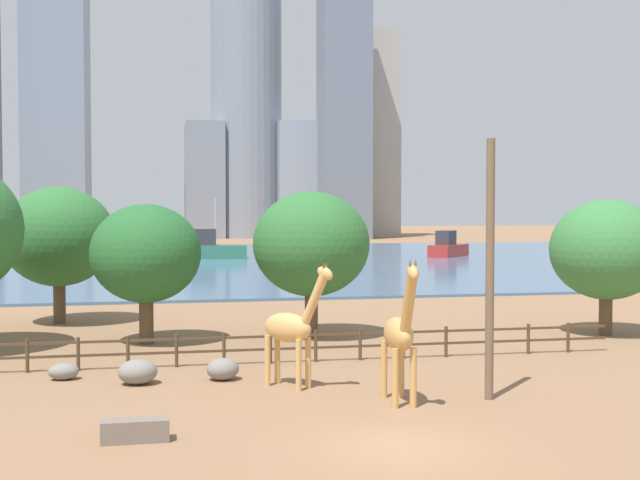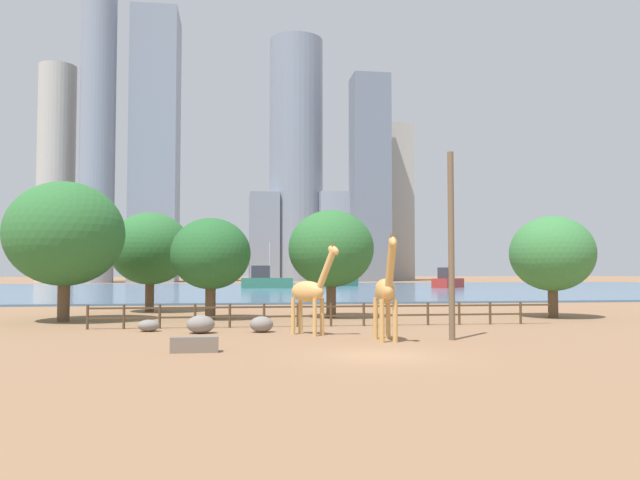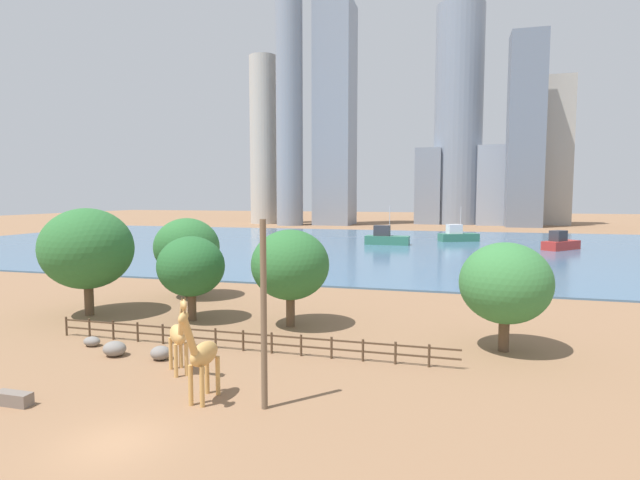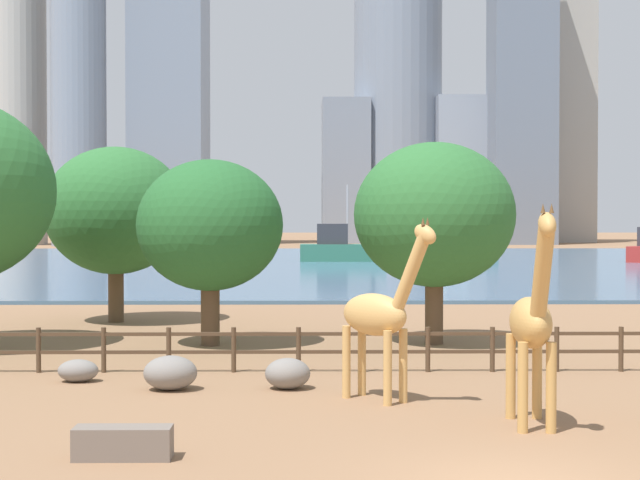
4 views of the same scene
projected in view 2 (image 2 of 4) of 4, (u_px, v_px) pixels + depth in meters
The scene contains 26 objects.
ground_plane at pixel (266, 289), 102.05m from camera, with size 400.00×400.00×0.00m, color #8C6647.
harbor_water at pixel (267, 289), 99.09m from camera, with size 180.00×86.00×0.20m, color #476B8C.
giraffe_tall at pixel (310, 291), 30.20m from camera, with size 2.43×2.56×4.47m.
giraffe_companion at pixel (386, 291), 27.66m from camera, with size 0.91×3.11×4.74m.
utility_pole at pixel (451, 245), 28.20m from camera, with size 0.28×0.28×8.53m, color brown.
boulder_near_fence at pixel (201, 324), 30.97m from camera, with size 1.39×1.19×0.89m, color gray.
boulder_by_pole at pixel (149, 326), 31.89m from camera, with size 1.10×0.81×0.61m, color gray.
boulder_small at pixel (262, 324), 31.52m from camera, with size 1.18×1.07×0.80m, color gray.
feeding_trough at pixel (194, 344), 23.83m from camera, with size 1.80×0.60×0.60m, color #72665B.
enclosure_fence at pixel (323, 313), 34.76m from camera, with size 26.12×0.14×1.30m.
tree_left_large at pixel (65, 234), 38.18m from camera, with size 7.12×7.12×8.58m.
tree_center_broad at pixel (331, 249), 41.32m from camera, with size 5.67×5.67×7.12m.
tree_right_tall at pixel (211, 254), 39.94m from camera, with size 5.09×5.09×6.49m.
tree_left_small at pixel (552, 254), 41.25m from camera, with size 5.51×5.51×6.72m.
tree_right_small at pixel (150, 249), 46.91m from camera, with size 6.04×6.04×7.48m.
boat_ferry at pixel (335, 280), 114.29m from camera, with size 8.43×6.00×7.17m.
boat_sailboat at pixel (265, 280), 101.93m from camera, with size 8.40×3.13×7.52m.
boat_tug at pixel (448, 281), 104.79m from camera, with size 7.14×7.57×3.37m.
skyline_tower_needle at pixel (333, 237), 181.63m from camera, with size 8.50×8.99×25.71m, color #939EAD.
skyline_block_central at pixel (393, 203), 192.21m from camera, with size 10.85×10.63×47.84m, color #ADA89E.
skyline_tower_glass at pixel (98, 125), 156.73m from camera, with size 8.60×8.60×79.23m, color gray.
skyline_block_left at pixel (155, 147), 166.24m from camera, with size 11.91×14.94×72.06m, color gray.
skyline_block_right at pixel (264, 237), 183.35m from camera, with size 8.45×13.66×25.52m, color gray.
skyline_tower_short at pixel (296, 160), 186.27m from camera, with size 15.88×15.88×72.33m, color gray.
skyline_block_wide at pixel (370, 178), 176.10m from camera, with size 10.40×9.24×58.26m, color slate.
skyline_tower_far at pixel (56, 173), 162.23m from camera, with size 9.51×9.51×56.66m, color #B7B2A8.
Camera 2 is at (-5.34, -22.56, 3.14)m, focal length 35.00 mm.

